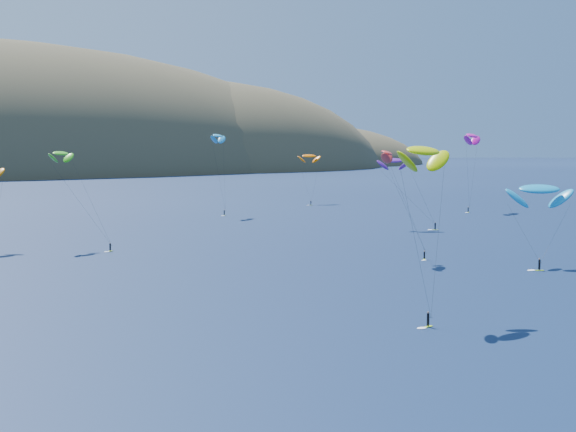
% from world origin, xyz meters
% --- Properties ---
extents(island, '(730.00, 300.00, 210.00)m').
position_xyz_m(island, '(39.40, 562.36, -10.74)').
color(island, '#3D3526').
rests_on(island, ground).
extents(kitesurfer_2, '(9.66, 9.68, 23.33)m').
position_xyz_m(kitesurfer_2, '(-11.67, 38.82, 20.86)').
color(kitesurfer_2, '#B6F01A').
rests_on(kitesurfer_2, ground).
extents(kitesurfer_3, '(10.58, 14.59, 21.28)m').
position_xyz_m(kitesurfer_3, '(-34.74, 126.11, 19.43)').
color(kitesurfer_3, '#B6F01A').
rests_on(kitesurfer_3, ground).
extents(kitesurfer_4, '(7.97, 7.41, 25.56)m').
position_xyz_m(kitesurfer_4, '(23.79, 174.40, 23.42)').
color(kitesurfer_4, '#B6F01A').
rests_on(kitesurfer_4, ground).
extents(kitesurfer_5, '(12.41, 11.49, 16.62)m').
position_xyz_m(kitesurfer_5, '(33.14, 60.35, 13.50)').
color(kitesurfer_5, '#B6F01A').
rests_on(kitesurfer_5, ground).
extents(kitesurfer_6, '(10.66, 14.08, 19.30)m').
position_xyz_m(kitesurfer_6, '(47.59, 121.19, 17.06)').
color(kitesurfer_6, '#B6F01A').
rests_on(kitesurfer_6, ground).
extents(kitesurfer_8, '(12.03, 10.06, 26.32)m').
position_xyz_m(kitesurfer_8, '(99.71, 148.76, 23.57)').
color(kitesurfer_8, '#B6F01A').
rests_on(kitesurfer_8, ground).
extents(kitesurfer_9, '(9.05, 9.09, 21.70)m').
position_xyz_m(kitesurfer_9, '(13.65, 79.52, 19.80)').
color(kitesurfer_9, '#B6F01A').
rests_on(kitesurfer_9, ground).
extents(kitesurfer_11, '(10.11, 12.51, 18.84)m').
position_xyz_m(kitesurfer_11, '(71.56, 200.44, 16.58)').
color(kitesurfer_11, '#B6F01A').
rests_on(kitesurfer_11, ground).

